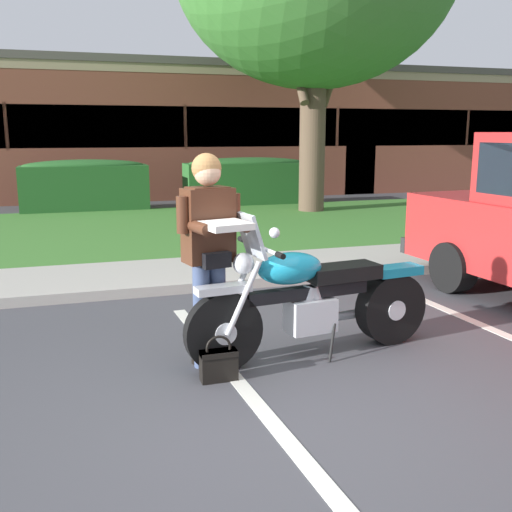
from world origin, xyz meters
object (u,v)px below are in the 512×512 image
motorcycle (321,299)px  hedge_left (85,185)px  hedge_center_left (247,180)px  handbag (219,362)px  rider_person (210,244)px  brick_building (162,130)px

motorcycle → hedge_left: bearing=99.0°
hedge_left → hedge_center_left: bearing=-0.0°
motorcycle → handbag: bearing=-163.5°
handbag → hedge_left: hedge_left is taller
rider_person → brick_building: brick_building is taller
motorcycle → rider_person: bearing=178.7°
hedge_left → hedge_center_left: size_ratio=0.91×
motorcycle → rider_person: size_ratio=1.31×
brick_building → rider_person: bearing=-97.4°
brick_building → handbag: bearing=-97.3°
rider_person → hedge_left: size_ratio=0.58×
motorcycle → rider_person: 1.08m
handbag → brick_building: 16.71m
rider_person → handbag: size_ratio=4.74×
rider_person → hedge_center_left: (3.35, 10.18, -0.36)m
rider_person → hedge_left: (-0.67, 10.18, -0.36)m
handbag → brick_building: size_ratio=0.01×
motorcycle → hedge_center_left: motorcycle is taller
handbag → hedge_center_left: bearing=72.2°
rider_person → motorcycle: bearing=-1.3°
rider_person → hedge_center_left: rider_person is taller
hedge_left → brick_building: (2.78, 5.99, 1.28)m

